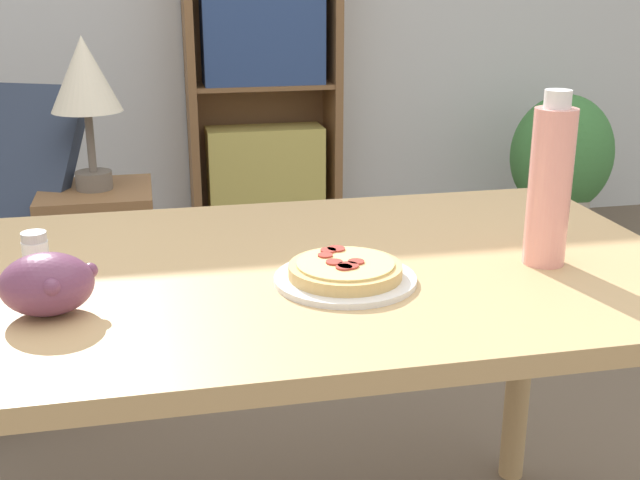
{
  "coord_description": "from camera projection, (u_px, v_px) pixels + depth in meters",
  "views": [
    {
      "loc": [
        -0.29,
        -1.19,
        1.21
      ],
      "look_at": [
        -0.03,
        0.03,
        0.8
      ],
      "focal_mm": 45.0,
      "sensor_mm": 36.0,
      "label": 1
    }
  ],
  "objects": [
    {
      "name": "bookshelf",
      "position": [
        263.0,
        99.0,
        3.66
      ],
      "size": [
        0.69,
        0.29,
        1.46
      ],
      "color": "brown",
      "rests_on": "ground_plane"
    },
    {
      "name": "salt_shaker",
      "position": [
        36.0,
        255.0,
        1.31
      ],
      "size": [
        0.04,
        0.04,
        0.08
      ],
      "color": "white",
      "rests_on": "dining_table"
    },
    {
      "name": "pizza_on_plate",
      "position": [
        346.0,
        273.0,
        1.29
      ],
      "size": [
        0.23,
        0.23,
        0.04
      ],
      "color": "white",
      "rests_on": "dining_table"
    },
    {
      "name": "drink_bottle",
      "position": [
        551.0,
        185.0,
        1.34
      ],
      "size": [
        0.07,
        0.07,
        0.3
      ],
      "color": "pink",
      "rests_on": "dining_table"
    },
    {
      "name": "grape_bunch",
      "position": [
        47.0,
        285.0,
        1.16
      ],
      "size": [
        0.14,
        0.11,
        0.09
      ],
      "color": "#6B3856",
      "rests_on": "dining_table"
    },
    {
      "name": "potted_plant_floor",
      "position": [
        561.0,
        164.0,
        3.72
      ],
      "size": [
        0.48,
        0.41,
        0.69
      ],
      "color": "#BCB2A3",
      "rests_on": "ground_plane"
    },
    {
      "name": "dining_table",
      "position": [
        291.0,
        316.0,
        1.4
      ],
      "size": [
        1.36,
        0.8,
        0.74
      ],
      "color": "tan",
      "rests_on": "ground_plane"
    },
    {
      "name": "table_lamp",
      "position": [
        85.0,
        82.0,
        2.35
      ],
      "size": [
        0.21,
        0.21,
        0.46
      ],
      "color": "#665B51",
      "rests_on": "side_table"
    },
    {
      "name": "side_table",
      "position": [
        103.0,
        278.0,
        2.55
      ],
      "size": [
        0.34,
        0.34,
        0.59
      ],
      "color": "brown",
      "rests_on": "ground_plane"
    }
  ]
}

